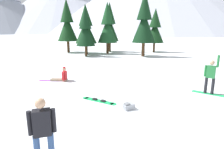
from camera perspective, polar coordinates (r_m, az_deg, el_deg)
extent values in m
plane|color=white|center=(6.62, 12.78, -16.06)|extent=(800.00, 800.00, 0.00)
cylinder|color=#335184|center=(5.12, -17.70, -20.37)|extent=(0.15, 0.15, 0.79)
cube|color=black|center=(4.79, -20.26, -13.37)|extent=(0.44, 0.31, 0.63)
cylinder|color=black|center=(4.81, -23.46, -13.25)|extent=(0.11, 0.11, 0.58)
cylinder|color=black|center=(4.76, -17.09, -12.96)|extent=(0.11, 0.11, 0.58)
sphere|color=tan|center=(4.60, -20.73, -8.08)|extent=(0.24, 0.24, 0.24)
cube|color=black|center=(4.73, -20.64, -7.37)|extent=(0.17, 0.07, 0.08)
cube|color=#19B259|center=(11.00, 26.89, -5.12)|extent=(1.36, 1.26, 0.02)
cylinder|color=black|center=(10.91, 26.30, -2.87)|extent=(0.15, 0.15, 0.83)
cylinder|color=black|center=(10.87, 27.95, -3.10)|extent=(0.15, 0.15, 0.83)
cube|color=#237238|center=(10.73, 27.52, 0.72)|extent=(0.46, 0.45, 0.62)
cylinder|color=#237238|center=(10.76, 26.17, 1.00)|extent=(0.11, 0.11, 0.58)
cylinder|color=#237238|center=(10.60, 29.22, 3.48)|extent=(0.11, 0.11, 0.60)
sphere|color=tan|center=(10.65, 27.79, 3.18)|extent=(0.24, 0.24, 0.24)
cube|color=black|center=(10.78, 27.91, 3.33)|extent=(0.15, 0.14, 0.08)
cube|color=gray|center=(12.63, -13.95, -1.64)|extent=(0.32, 0.39, 0.10)
cylinder|color=gray|center=(12.68, -16.25, -1.61)|extent=(0.81, 0.24, 0.14)
cylinder|color=gray|center=(12.86, -15.98, -1.38)|extent=(0.81, 0.24, 0.14)
cube|color=#993FD8|center=(12.92, -17.79, -1.74)|extent=(1.56, 0.48, 0.02)
cube|color=red|center=(12.56, -14.03, -0.28)|extent=(0.29, 0.43, 0.52)
cylinder|color=red|center=(12.32, -14.35, -0.57)|extent=(0.11, 0.11, 0.52)
cylinder|color=red|center=(12.80, -13.72, -0.02)|extent=(0.11, 0.11, 0.52)
sphere|color=tan|center=(12.47, -14.13, 1.59)|extent=(0.24, 0.24, 0.24)
sphere|color=red|center=(12.46, -14.15, 1.81)|extent=(0.20, 0.20, 0.20)
cube|color=#19B259|center=(8.87, -3.94, -7.88)|extent=(1.41, 1.13, 0.02)
cylinder|color=#19B259|center=(8.49, 0.40, -8.84)|extent=(0.39, 0.39, 0.02)
cylinder|color=#19B259|center=(9.30, -7.88, -6.96)|extent=(0.39, 0.39, 0.02)
cube|color=black|center=(8.74, -2.68, -7.88)|extent=(0.24, 0.23, 0.07)
cube|color=black|center=(8.98, -5.17, -7.32)|extent=(0.24, 0.23, 0.07)
cube|color=gray|center=(7.98, 5.00, -9.50)|extent=(0.54, 0.45, 0.25)
cube|color=slate|center=(7.90, 4.50, -8.78)|extent=(0.26, 0.28, 0.08)
cylinder|color=black|center=(8.08, 6.51, -9.03)|extent=(0.12, 0.07, 0.02)
cylinder|color=#472D19|center=(24.12, -7.78, 6.99)|extent=(0.29, 0.29, 1.29)
cone|color=black|center=(23.99, -7.94, 11.79)|extent=(2.33, 2.33, 2.74)
cone|color=black|center=(24.02, -8.09, 16.37)|extent=(1.52, 1.52, 2.52)
cylinder|color=#472D19|center=(26.59, -1.36, 7.92)|extent=(0.35, 0.35, 1.52)
cone|color=#194723|center=(26.48, -1.38, 13.05)|extent=(2.68, 2.68, 3.23)
cone|color=#194723|center=(26.57, -1.41, 17.94)|extent=(1.74, 1.74, 2.96)
cylinder|color=#472D19|center=(24.05, 9.31, 7.42)|extent=(0.39, 0.39, 1.71)
cone|color=black|center=(23.93, 9.55, 13.78)|extent=(2.82, 2.82, 3.63)
cone|color=black|center=(24.10, 9.80, 19.83)|extent=(1.83, 1.83, 3.33)
cylinder|color=#472D19|center=(26.46, -7.66, 7.71)|extent=(0.33, 0.33, 1.45)
cone|color=#143819|center=(26.34, -7.81, 12.63)|extent=(2.87, 2.87, 3.09)
cone|color=#143819|center=(26.41, -7.97, 17.31)|extent=(1.86, 1.86, 2.83)
cylinder|color=#472D19|center=(29.14, -0.70, 8.45)|extent=(0.36, 0.36, 1.58)
cone|color=#143819|center=(29.04, -0.71, 13.32)|extent=(2.73, 2.73, 3.37)
cone|color=#143819|center=(29.14, -0.73, 17.96)|extent=(1.78, 1.78, 3.09)
cylinder|color=#472D19|center=(28.76, -12.94, 8.13)|extent=(0.38, 0.38, 1.66)
cone|color=#143819|center=(28.67, -13.22, 13.29)|extent=(2.84, 2.84, 3.52)
cone|color=#143819|center=(28.79, -13.49, 18.20)|extent=(1.85, 1.85, 3.23)
cylinder|color=#472D19|center=(29.19, 12.46, 7.95)|extent=(0.31, 0.31, 1.38)
cone|color=#143819|center=(29.09, 12.67, 12.19)|extent=(2.72, 2.72, 2.94)
cone|color=#143819|center=(29.14, 12.88, 16.23)|extent=(1.77, 1.77, 2.69)
cone|color=#B2B7C6|center=(224.47, -14.26, 19.44)|extent=(160.09, 160.09, 58.25)
cone|color=#9EA3B2|center=(248.91, 22.05, 20.04)|extent=(155.94, 155.94, 73.60)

